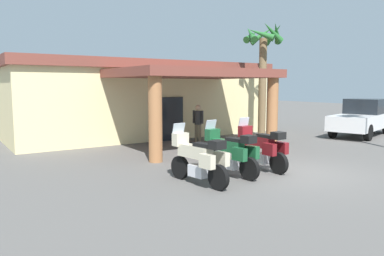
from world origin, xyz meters
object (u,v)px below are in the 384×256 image
object	(u,v)px
motorcycle_green	(230,152)
palm_tree_near_portico	(263,55)
motorcycle_cream	(199,159)
pedestrian	(198,121)
pickup_truck_white	(362,118)
motorcycle_maroon	(262,148)
motel_building	(138,98)

from	to	relation	value
motorcycle_green	palm_tree_near_portico	world-z (taller)	palm_tree_near_portico
motorcycle_green	motorcycle_cream	bearing A→B (deg)	95.84
pedestrian	pickup_truck_white	bearing A→B (deg)	134.13
motorcycle_maroon	pedestrian	bearing A→B (deg)	-13.70
pickup_truck_white	pedestrian	bearing A→B (deg)	148.49
palm_tree_near_portico	motorcycle_cream	bearing A→B (deg)	-143.80
motorcycle_cream	palm_tree_near_portico	bearing A→B (deg)	-60.95
motel_building	pedestrian	size ratio (longest dim) A/B	7.79
motel_building	motorcycle_green	xyz separation A→B (m)	(-1.97, -10.24, -1.30)
pedestrian	motel_building	bearing A→B (deg)	-110.84
motorcycle_green	pedestrian	size ratio (longest dim) A/B	1.24
motorcycle_cream	pickup_truck_white	distance (m)	13.32
motorcycle_cream	motorcycle_maroon	size ratio (longest dim) A/B	1.00
motorcycle_maroon	palm_tree_near_portico	world-z (taller)	palm_tree_near_portico
motel_building	pedestrian	bearing A→B (deg)	-81.01
motorcycle_maroon	pedestrian	xyz separation A→B (m)	(1.36, 5.49, 0.34)
motorcycle_cream	motorcycle_green	world-z (taller)	same
motel_building	motorcycle_green	bearing A→B (deg)	-100.78
pedestrian	palm_tree_near_portico	world-z (taller)	palm_tree_near_portico
motorcycle_maroon	pickup_truck_white	xyz separation A→B (m)	(10.22, 2.93, 0.24)
motorcycle_maroon	pickup_truck_white	world-z (taller)	pickup_truck_white
motorcycle_cream	pedestrian	world-z (taller)	pedestrian
motel_building	motorcycle_maroon	xyz separation A→B (m)	(-0.62, -10.16, -1.30)
motorcycle_cream	motorcycle_green	distance (m)	1.37
pickup_truck_white	motorcycle_green	bearing A→B (deg)	179.19
motorcycle_green	pickup_truck_white	xyz separation A→B (m)	(11.56, 3.01, 0.24)
motel_building	pickup_truck_white	world-z (taller)	motel_building
motorcycle_green	pickup_truck_white	size ratio (longest dim) A/B	0.40
motorcycle_cream	palm_tree_near_portico	xyz separation A→B (m)	(8.24, 6.03, 3.49)
pickup_truck_white	motorcycle_cream	bearing A→B (deg)	178.93
motorcycle_green	palm_tree_near_portico	xyz separation A→B (m)	(6.90, 5.74, 3.49)
pickup_truck_white	palm_tree_near_portico	xyz separation A→B (m)	(-4.67, 2.73, 3.26)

